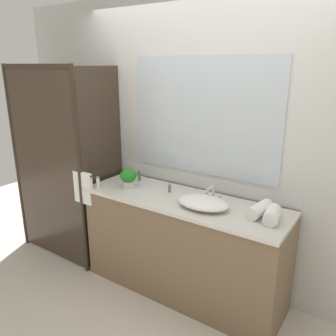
% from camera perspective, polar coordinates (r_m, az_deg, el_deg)
% --- Properties ---
extents(ground_plane, '(8.00, 8.00, 0.00)m').
position_cam_1_polar(ground_plane, '(3.32, 2.28, -19.80)').
color(ground_plane, beige).
extents(wall_back_with_mirror, '(4.40, 0.06, 2.60)m').
position_cam_1_polar(wall_back_with_mirror, '(3.03, 6.01, 3.95)').
color(wall_back_with_mirror, silver).
rests_on(wall_back_with_mirror, ground_plane).
extents(vanity_cabinet, '(1.80, 0.58, 0.90)m').
position_cam_1_polar(vanity_cabinet, '(3.08, 2.48, -12.98)').
color(vanity_cabinet, brown).
rests_on(vanity_cabinet, ground_plane).
extents(shower_enclosure, '(1.20, 0.59, 2.00)m').
position_cam_1_polar(shower_enclosure, '(3.51, -17.20, 0.28)').
color(shower_enclosure, '#2D2319').
rests_on(shower_enclosure, ground_plane).
extents(sink_basin, '(0.43, 0.30, 0.08)m').
position_cam_1_polar(sink_basin, '(2.71, 5.91, -5.80)').
color(sink_basin, white).
rests_on(sink_basin, vanity_cabinet).
extents(faucet, '(0.17, 0.13, 0.14)m').
position_cam_1_polar(faucet, '(2.85, 7.54, -4.63)').
color(faucet, silver).
rests_on(faucet, vanity_cabinet).
extents(potted_plant, '(0.15, 0.15, 0.18)m').
position_cam_1_polar(potted_plant, '(3.12, -6.72, -1.55)').
color(potted_plant, beige).
rests_on(potted_plant, vanity_cabinet).
extents(amenity_bottle_conditioner, '(0.03, 0.03, 0.08)m').
position_cam_1_polar(amenity_bottle_conditioner, '(3.01, 0.27, -3.38)').
color(amenity_bottle_conditioner, '#4C7056').
rests_on(amenity_bottle_conditioner, vanity_cabinet).
extents(amenity_bottle_shampoo, '(0.03, 0.03, 0.10)m').
position_cam_1_polar(amenity_bottle_shampoo, '(3.19, -11.73, -2.38)').
color(amenity_bottle_shampoo, white).
rests_on(amenity_bottle_shampoo, vanity_cabinet).
extents(amenity_bottle_body_wash, '(0.03, 0.03, 0.10)m').
position_cam_1_polar(amenity_bottle_body_wash, '(3.31, -4.87, -1.37)').
color(amenity_bottle_body_wash, '#4C7056').
rests_on(amenity_bottle_body_wash, vanity_cabinet).
extents(rolled_towel_near_edge, '(0.14, 0.22, 0.11)m').
position_cam_1_polar(rolled_towel_near_edge, '(2.56, 17.16, -7.58)').
color(rolled_towel_near_edge, white).
rests_on(rolled_towel_near_edge, vanity_cabinet).
extents(rolled_towel_middle, '(0.13, 0.26, 0.10)m').
position_cam_1_polar(rolled_towel_middle, '(2.64, 15.23, -6.77)').
color(rolled_towel_middle, white).
rests_on(rolled_towel_middle, vanity_cabinet).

